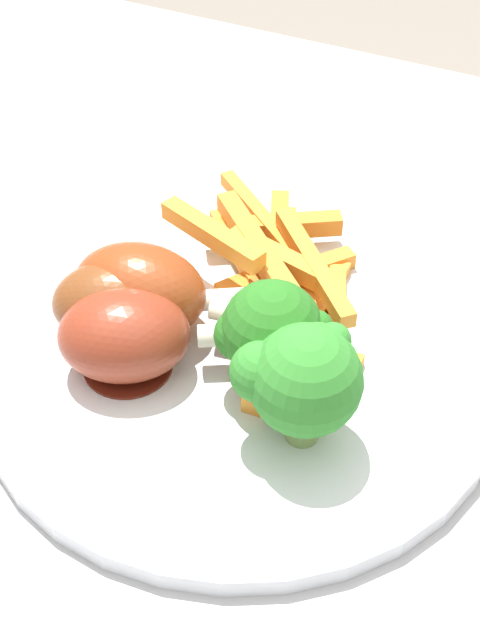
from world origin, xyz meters
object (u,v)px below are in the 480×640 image
Objects in this scene: broccoli_floret_front at (301,377)px; chicken_drumstick_near at (132,336)px; dinner_plate at (240,354)px; chicken_drumstick_far at (146,292)px; broccoli_floret_middle at (270,332)px; chicken_drumstick_extra at (128,302)px; dining_table at (310,595)px; carrot_fries_pile at (277,270)px.

broccoli_floret_front is 0.10m from chicken_drumstick_near.
broccoli_floret_front is (-0.05, 0.04, 0.05)m from dinner_plate.
chicken_drumstick_near is (0.04, 0.04, 0.03)m from dinner_plate.
chicken_drumstick_far is at bearing -73.21° from chicken_drumstick_near.
broccoli_floret_front is at bearing 177.64° from chicken_drumstick_near.
chicken_drumstick_extra is (0.08, -0.00, -0.02)m from broccoli_floret_middle.
carrot_fries_pile is at bearing -56.30° from dining_table.
chicken_drumstick_near is at bearing -2.36° from broccoli_floret_front.
broccoli_floret_middle reaches higher than chicken_drumstick_near.
dinner_plate is 0.06m from carrot_fries_pile.
dining_table is at bearing 157.25° from chicken_drumstick_far.
broccoli_floret_front is at bearing -40.23° from dining_table.
chicken_drumstick_far is (0.13, -0.05, 0.14)m from dining_table.
chicken_drumstick_far is at bearing -22.75° from dining_table.
dining_table is 0.16m from broccoli_floret_front.
broccoli_floret_middle is 0.08m from chicken_drumstick_far.
chicken_drumstick_extra is (0.06, 0.02, 0.03)m from dinner_plate.
chicken_drumstick_near is (0.12, -0.02, 0.14)m from dining_table.
dining_table is at bearing 123.70° from carrot_fries_pile.
chicken_drumstick_extra reaches higher than carrot_fries_pile.
carrot_fries_pile reaches higher than dining_table.
broccoli_floret_middle is (0.03, -0.02, -0.00)m from broccoli_floret_front.
chicken_drumstick_near is at bearing -10.67° from dining_table.
broccoli_floret_front reaches higher than dining_table.
chicken_drumstick_extra reaches higher than dinner_plate.
carrot_fries_pile is 1.52× the size of chicken_drumstick_near.
broccoli_floret_front is 0.59× the size of chicken_drumstick_near.
dining_table is 16.94× the size of broccoli_floret_front.
dining_table is 0.17m from broccoli_floret_middle.
chicken_drumstick_far is at bearing 7.08° from dinner_plate.
chicken_drumstick_far is at bearing 48.39° from carrot_fries_pile.
broccoli_floret_middle is 0.53× the size of chicken_drumstick_far.
chicken_drumstick_extra is (0.01, 0.01, -0.00)m from chicken_drumstick_far.
carrot_fries_pile is (0.00, -0.05, 0.02)m from dinner_plate.
broccoli_floret_middle reaches higher than dining_table.
broccoli_floret_middle is (0.05, -0.04, 0.15)m from dining_table.
broccoli_floret_middle reaches higher than chicken_drumstick_extra.
carrot_fries_pile is at bearing -130.39° from chicken_drumstick_extra.
broccoli_floret_front is (0.02, -0.02, 0.16)m from dining_table.
dinner_plate is 0.05m from broccoli_floret_middle.
broccoli_floret_front is 0.12m from chicken_drumstick_extra.
dining_table is 0.20m from chicken_drumstick_extra.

